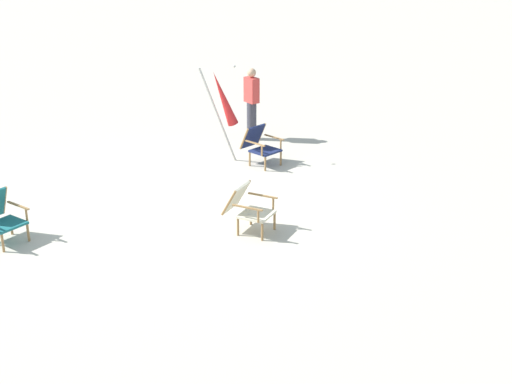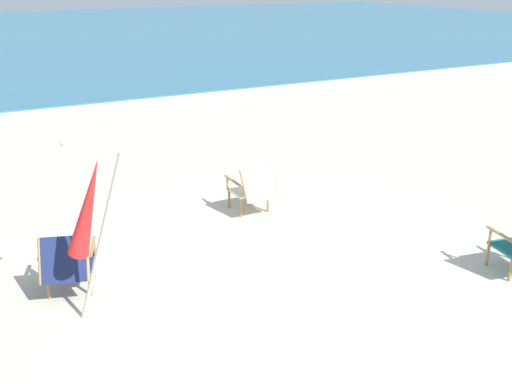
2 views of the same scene
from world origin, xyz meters
name	(u,v)px [view 1 (image 1 of 2)]	position (x,y,z in m)	size (l,w,h in m)	color
ground_plane	(177,200)	(0.00, 0.00, 0.00)	(80.00, 80.00, 0.00)	#B7AF9E
beach_chair_far_center	(247,207)	(0.63, 1.71, 0.42)	(0.60, 0.76, 0.78)	beige
beach_chair_front_left	(260,144)	(-2.41, 0.52, 0.43)	(0.77, 0.87, 0.80)	#19234C
umbrella_furled_red	(223,99)	(-2.26, -0.23, 1.31)	(0.58, 0.72, 2.01)	#B7B2A8
person_near_chairs	(252,103)	(-3.87, -0.37, 0.84)	(0.34, 0.39, 1.63)	#383842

